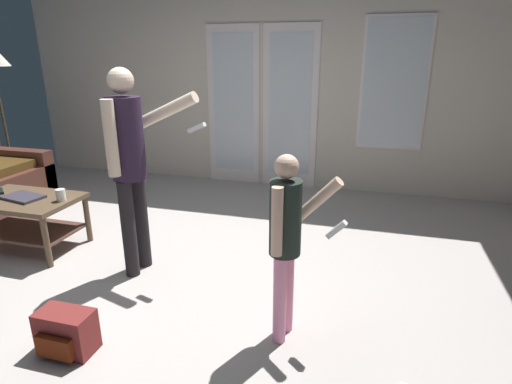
% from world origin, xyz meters
% --- Properties ---
extents(ground_plane, '(6.38, 5.44, 0.02)m').
position_xyz_m(ground_plane, '(0.00, 0.00, -0.01)').
color(ground_plane, '#A8A19C').
extents(wall_back_with_doors, '(6.38, 0.09, 2.92)m').
position_xyz_m(wall_back_with_doors, '(0.05, 2.68, 1.41)').
color(wall_back_with_doors, beige).
rests_on(wall_back_with_doors, ground_plane).
extents(coffee_table, '(0.91, 0.58, 0.47)m').
position_xyz_m(coffee_table, '(-1.39, 0.21, 0.34)').
color(coffee_table, brown).
rests_on(coffee_table, ground_plane).
extents(person_adult, '(0.69, 0.42, 1.57)m').
position_xyz_m(person_adult, '(-0.23, 0.11, 0.94)').
color(person_adult, black).
rests_on(person_adult, ground_plane).
extents(person_child, '(0.43, 0.31, 1.14)m').
position_xyz_m(person_child, '(1.05, -0.38, 0.68)').
color(person_child, pink).
rests_on(person_child, ground_plane).
extents(backpack, '(0.32, 0.22, 0.26)m').
position_xyz_m(backpack, '(-0.14, -0.85, 0.13)').
color(backpack, maroon).
rests_on(backpack, ground_plane).
extents(laptop_closed, '(0.37, 0.27, 0.02)m').
position_xyz_m(laptop_closed, '(-1.38, 0.20, 0.48)').
color(laptop_closed, '#393542').
rests_on(laptop_closed, coffee_table).
extents(cup_near_edge, '(0.08, 0.08, 0.10)m').
position_xyz_m(cup_near_edge, '(-1.02, 0.24, 0.52)').
color(cup_near_edge, white).
rests_on(cup_near_edge, coffee_table).
extents(tv_remote_black, '(0.16, 0.15, 0.02)m').
position_xyz_m(tv_remote_black, '(-1.71, 0.28, 0.48)').
color(tv_remote_black, black).
rests_on(tv_remote_black, coffee_table).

